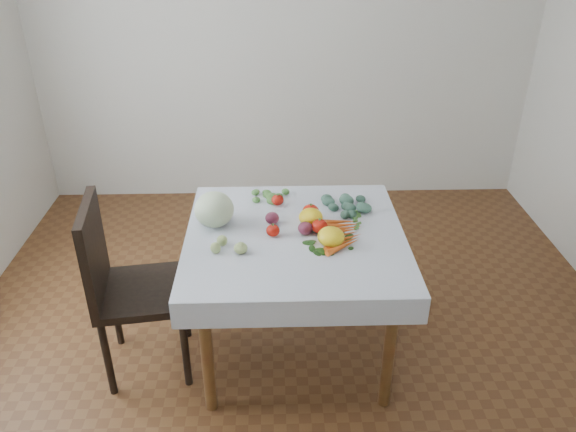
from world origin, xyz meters
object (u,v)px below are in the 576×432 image
Objects in this scene: cabbage at (214,209)px; carrot_bunch at (342,234)px; table at (295,251)px; heirloom_back at (311,217)px; chair at (122,279)px.

cabbage reaches higher than carrot_bunch.
cabbage is (-0.42, 0.11, 0.20)m from table.
table is 4.83× the size of cabbage.
carrot_bunch is (0.66, -0.14, -0.08)m from cabbage.
cabbage is 1.62× the size of heirloom_back.
cabbage is 0.61× the size of carrot_bunch.
table is at bearing -14.05° from cabbage.
table is 0.19m from heirloom_back.
table is 7.83× the size of heirloom_back.
table is at bearing -132.40° from heirloom_back.
table is 0.27m from carrot_bunch.
table is 1.00× the size of chair.
chair is at bearing -154.21° from cabbage.
cabbage is at bearing 178.75° from heirloom_back.
table is 2.96× the size of carrot_bunch.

